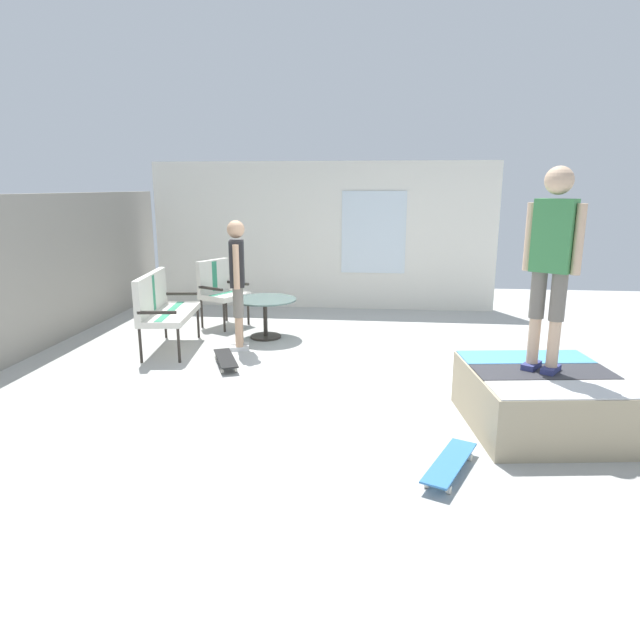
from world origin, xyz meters
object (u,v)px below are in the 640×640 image
skate_ramp (545,400)px  patio_table (265,310)px  patio_bench (161,304)px  skateboard_by_bench (226,359)px  patio_chair_near_house (219,287)px  person_skater (552,254)px  person_watching (237,275)px  skateboard_spare (450,463)px

skate_ramp → patio_table: patio_table is taller
patio_bench → skateboard_by_bench: size_ratio=1.60×
skate_ramp → skateboard_by_bench: 3.63m
skate_ramp → patio_bench: patio_bench is taller
patio_bench → skate_ramp: bearing=-114.9°
patio_bench → skateboard_by_bench: bearing=-120.1°
patio_chair_near_house → person_skater: size_ratio=0.58×
patio_bench → patio_table: size_ratio=1.45×
patio_bench → skateboard_by_bench: patio_bench is taller
patio_bench → person_skater: (-1.98, -4.29, 0.95)m
patio_chair_near_house → skateboard_by_bench: 2.14m
person_watching → person_skater: person_skater is taller
skate_ramp → person_watching: person_watching is taller
patio_chair_near_house → person_skater: bearing=-130.7°
patio_table → person_watching: person_watching is taller
patio_table → skateboard_spare: 4.29m
skate_ramp → person_skater: size_ratio=1.20×
skate_ramp → person_skater: bearing=53.3°
person_watching → patio_table: bearing=-22.2°
person_skater → person_watching: bearing=57.1°
person_skater → skateboard_spare: person_skater is taller
skate_ramp → skateboard_by_bench: size_ratio=2.58×
person_skater → skateboard_spare: (-0.97, 0.88, -1.48)m
patio_bench → skateboard_spare: bearing=-130.9°
skateboard_by_bench → skateboard_spare: size_ratio=1.00×
person_watching → patio_bench: bearing=98.5°
skate_ramp → person_watching: (2.17, 3.34, 0.73)m
patio_table → skateboard_spare: bearing=-149.4°
person_watching → skateboard_by_bench: person_watching is taller
patio_bench → skateboard_spare: (-2.95, -3.41, -0.53)m
skateboard_by_bench → patio_bench: bearing=59.9°
patio_bench → skateboard_spare: size_ratio=1.61×
skate_ramp → patio_table: bearing=48.5°
skateboard_spare → patio_table: bearing=30.6°
person_watching → skateboard_spare: size_ratio=2.09×
patio_chair_near_house → patio_bench: bearing=164.8°
skateboard_by_bench → patio_table: bearing=-9.7°
skateboard_by_bench → skateboard_spare: bearing=-134.6°
patio_table → skateboard_spare: size_ratio=1.11×
skate_ramp → person_skater: (0.04, 0.05, 1.30)m
person_watching → person_skater: 3.97m
skate_ramp → patio_table: (2.75, 3.11, 0.14)m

